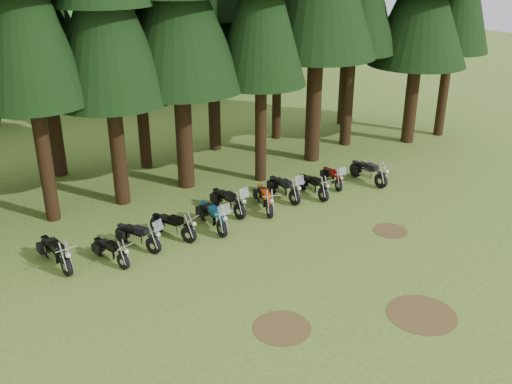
# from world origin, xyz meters

# --- Properties ---
(ground) EXTENTS (120.00, 120.00, 0.00)m
(ground) POSITION_xyz_m (0.00, 0.00, 0.00)
(ground) COLOR #4A6924
(ground) RESTS_ON ground
(decid_4) EXTENTS (5.93, 5.76, 7.41)m
(decid_4) POSITION_xyz_m (1.58, 26.32, 4.37)
(decid_4) COLOR #321F10
(decid_4) RESTS_ON ground
(decid_5) EXTENTS (8.45, 8.21, 10.56)m
(decid_5) POSITION_xyz_m (8.29, 25.71, 6.23)
(decid_5) COLOR #321F10
(decid_5) RESTS_ON ground
(decid_6) EXTENTS (7.06, 6.86, 8.82)m
(decid_6) POSITION_xyz_m (14.85, 27.01, 5.20)
(decid_6) COLOR #321F10
(decid_6) RESTS_ON ground
(decid_7) EXTENTS (8.44, 8.20, 10.55)m
(decid_7) POSITION_xyz_m (19.46, 26.83, 6.22)
(decid_7) COLOR #321F10
(decid_7) RESTS_ON ground
(dirt_patch_0) EXTENTS (1.80, 1.80, 0.01)m
(dirt_patch_0) POSITION_xyz_m (-3.00, -2.00, 0.01)
(dirt_patch_0) COLOR #4C3D1E
(dirt_patch_0) RESTS_ON ground
(dirt_patch_1) EXTENTS (1.40, 1.40, 0.01)m
(dirt_patch_1) POSITION_xyz_m (4.50, 0.50, 0.01)
(dirt_patch_1) COLOR #4C3D1E
(dirt_patch_1) RESTS_ON ground
(dirt_patch_2) EXTENTS (2.20, 2.20, 0.01)m
(dirt_patch_2) POSITION_xyz_m (1.00, -4.00, 0.01)
(dirt_patch_2) COLOR #4C3D1E
(dirt_patch_2) RESTS_ON ground
(motorcycle_0) EXTENTS (0.44, 2.43, 0.99)m
(motorcycle_0) POSITION_xyz_m (-7.38, 5.59, 0.50)
(motorcycle_0) COLOR black
(motorcycle_0) RESTS_ON ground
(motorcycle_1) EXTENTS (0.61, 2.03, 0.84)m
(motorcycle_1) POSITION_xyz_m (-5.68, 4.71, 0.43)
(motorcycle_1) COLOR black
(motorcycle_1) RESTS_ON ground
(motorcycle_2) EXTENTS (1.12, 2.24, 1.45)m
(motorcycle_2) POSITION_xyz_m (-4.42, 5.10, 0.49)
(motorcycle_2) COLOR black
(motorcycle_2) RESTS_ON ground
(motorcycle_3) EXTENTS (0.99, 2.19, 0.94)m
(motorcycle_3) POSITION_xyz_m (-2.94, 5.12, 0.48)
(motorcycle_3) COLOR black
(motorcycle_3) RESTS_ON ground
(motorcycle_4) EXTENTS (0.58, 2.47, 1.55)m
(motorcycle_4) POSITION_xyz_m (-1.25, 4.85, 0.52)
(motorcycle_4) COLOR black
(motorcycle_4) RESTS_ON ground
(motorcycle_5) EXTENTS (0.50, 2.40, 1.51)m
(motorcycle_5) POSITION_xyz_m (0.08, 5.76, 0.50)
(motorcycle_5) COLOR black
(motorcycle_5) RESTS_ON ground
(motorcycle_6) EXTENTS (0.98, 2.20, 0.94)m
(motorcycle_6) POSITION_xyz_m (1.54, 5.09, 0.48)
(motorcycle_6) COLOR black
(motorcycle_6) RESTS_ON ground
(motorcycle_7) EXTENTS (0.44, 2.37, 1.49)m
(motorcycle_7) POSITION_xyz_m (2.93, 5.52, 0.50)
(motorcycle_7) COLOR black
(motorcycle_7) RESTS_ON ground
(motorcycle_8) EXTENTS (0.37, 2.20, 0.90)m
(motorcycle_8) POSITION_xyz_m (4.26, 5.03, 0.46)
(motorcycle_8) COLOR black
(motorcycle_8) RESTS_ON ground
(motorcycle_9) EXTENTS (0.80, 2.00, 1.27)m
(motorcycle_9) POSITION_xyz_m (5.76, 5.38, 0.43)
(motorcycle_9) COLOR black
(motorcycle_9) RESTS_ON ground
(motorcycle_10) EXTENTS (0.34, 2.43, 0.99)m
(motorcycle_10) POSITION_xyz_m (7.48, 4.71, 0.50)
(motorcycle_10) COLOR black
(motorcycle_10) RESTS_ON ground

